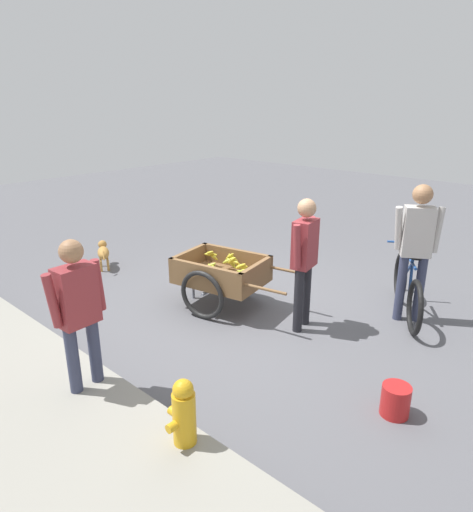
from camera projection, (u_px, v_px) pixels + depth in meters
ground_plane at (247, 313)px, 5.86m from camera, size 24.00×24.00×0.00m
fruit_cart at (222, 275)px, 5.92m from camera, size 1.76×1.07×0.71m
vendor_person at (305, 253)px, 5.19m from camera, size 0.26×0.58×1.58m
bicycle at (407, 289)px, 5.72m from camera, size 0.93×1.44×0.85m
cyclist_person at (416, 241)px, 5.36m from camera, size 0.45×0.41×1.70m
dog at (103, 252)px, 7.36m from camera, size 0.60×0.40×0.40m
fire_hydrant at (184, 418)px, 3.42m from camera, size 0.25×0.25×0.67m
plastic_bucket at (395, 400)px, 3.93m from camera, size 0.25×0.25×0.28m
bystander_person at (78, 308)px, 3.92m from camera, size 0.21×0.56×1.52m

